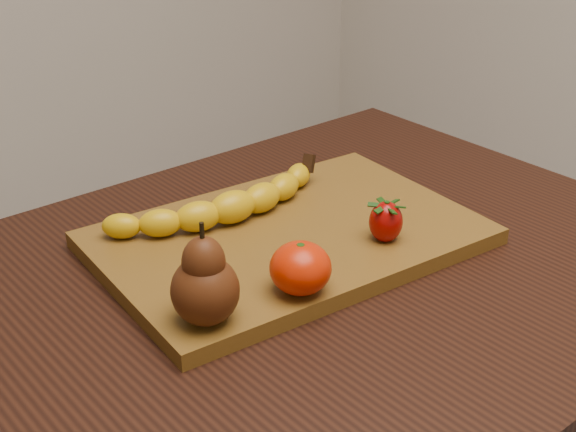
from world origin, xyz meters
TOP-DOWN VIEW (x-y plane):
  - table at (0.00, 0.00)m, footprint 1.00×0.70m
  - cutting_board at (0.05, 0.05)m, footprint 0.48×0.34m
  - banana at (0.02, 0.12)m, footprint 0.26×0.09m
  - pear at (-0.13, -0.04)m, footprint 0.09×0.09m
  - mandarin at (-0.02, -0.06)m, footprint 0.07×0.07m
  - strawberry at (0.13, -0.04)m, footprint 0.05×0.05m

SIDE VIEW (x-z plane):
  - table at x=0.00m, z-range 0.28..1.04m
  - cutting_board at x=0.05m, z-range 0.76..0.78m
  - banana at x=0.02m, z-range 0.78..0.82m
  - strawberry at x=0.13m, z-range 0.78..0.83m
  - mandarin at x=-0.02m, z-range 0.78..0.84m
  - pear at x=-0.13m, z-range 0.78..0.89m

